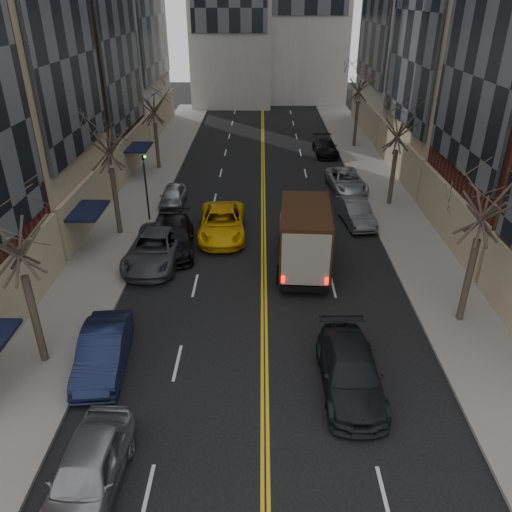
{
  "coord_description": "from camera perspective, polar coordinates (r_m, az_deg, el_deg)",
  "views": [
    {
      "loc": [
        -0.18,
        -7.67,
        13.11
      ],
      "look_at": [
        -0.39,
        13.06,
        2.2
      ],
      "focal_mm": 35.0,
      "sensor_mm": 36.0,
      "label": 1
    }
  ],
  "objects": [
    {
      "name": "tree_rt_mid",
      "position": [
        34.59,
        16.2,
        15.13
      ],
      "size": [
        3.2,
        3.2,
        8.32
      ],
      "color": "#382D23",
      "rests_on": "sidewalk_right"
    },
    {
      "name": "tree_lf_far",
      "position": [
        42.17,
        -11.77,
        17.54
      ],
      "size": [
        3.2,
        3.2,
        8.12
      ],
      "color": "#382D23",
      "rests_on": "sidewalk_left"
    },
    {
      "name": "tree_rt_far",
      "position": [
        48.93,
        11.86,
        19.73
      ],
      "size": [
        3.2,
        3.2,
        9.11
      ],
      "color": "#382D23",
      "rests_on": "sidewalk_right"
    },
    {
      "name": "parked_lf_d",
      "position": [
        28.88,
        -9.29,
        2.09
      ],
      "size": [
        2.84,
        5.6,
        1.56
      ],
      "primitive_type": "imported",
      "rotation": [
        0.0,
        0.0,
        0.13
      ],
      "color": "black",
      "rests_on": "ground"
    },
    {
      "name": "parked_lf_b",
      "position": [
        20.66,
        -17.06,
        -10.3
      ],
      "size": [
        2.09,
        4.91,
        1.58
      ],
      "primitive_type": "imported",
      "rotation": [
        0.0,
        0.0,
        0.09
      ],
      "color": "#101735",
      "rests_on": "ground"
    },
    {
      "name": "tree_lf_mid",
      "position": [
        29.7,
        -16.81,
        13.95
      ],
      "size": [
        3.2,
        3.2,
        8.91
      ],
      "color": "#382D23",
      "rests_on": "sidewalk_left"
    },
    {
      "name": "pedestrian",
      "position": [
        24.85,
        4.02,
        -1.92
      ],
      "size": [
        0.41,
        0.61,
        1.66
      ],
      "primitive_type": "imported",
      "rotation": [
        0.0,
        0.0,
        1.55
      ],
      "color": "black",
      "rests_on": "ground"
    },
    {
      "name": "sidewalk_left",
      "position": [
        38.08,
        -12.95,
        7.02
      ],
      "size": [
        4.0,
        66.0,
        0.15
      ],
      "primitive_type": "cube",
      "color": "slate",
      "rests_on": "ground"
    },
    {
      "name": "ups_truck",
      "position": [
        26.34,
        5.55,
        2.25
      ],
      "size": [
        3.02,
        6.76,
        3.63
      ],
      "rotation": [
        0.0,
        0.0,
        -0.06
      ],
      "color": "black",
      "rests_on": "ground"
    },
    {
      "name": "parked_rt_a",
      "position": [
        32.67,
        11.32,
        4.95
      ],
      "size": [
        2.15,
        4.68,
        1.49
      ],
      "primitive_type": "imported",
      "rotation": [
        0.0,
        0.0,
        0.13
      ],
      "color": "#4C4E54",
      "rests_on": "ground"
    },
    {
      "name": "parked_lf_a",
      "position": [
        16.52,
        -18.7,
        -22.37
      ],
      "size": [
        2.05,
        4.8,
        1.62
      ],
      "primitive_type": "imported",
      "rotation": [
        0.0,
        0.0,
        -0.03
      ],
      "color": "#929499",
      "rests_on": "ground"
    },
    {
      "name": "tree_rt_near",
      "position": [
        21.76,
        25.14,
        7.29
      ],
      "size": [
        3.2,
        3.2,
        8.71
      ],
      "color": "#382D23",
      "rests_on": "sidewalk_right"
    },
    {
      "name": "tree_lf_near",
      "position": [
        19.16,
        -26.26,
        3.77
      ],
      "size": [
        3.2,
        3.2,
        8.41
      ],
      "color": "#382D23",
      "rests_on": "sidewalk_left"
    },
    {
      "name": "taxi",
      "position": [
        30.35,
        -3.9,
        3.8
      ],
      "size": [
        2.95,
        6.0,
        1.64
      ],
      "primitive_type": "imported",
      "rotation": [
        0.0,
        0.0,
        0.04
      ],
      "color": "#E6AC09",
      "rests_on": "ground"
    },
    {
      "name": "observer_sedan",
      "position": [
        19.18,
        10.73,
        -12.88
      ],
      "size": [
        2.22,
        5.32,
        1.53
      ],
      "rotation": [
        0.0,
        0.0,
        0.01
      ],
      "color": "black",
      "rests_on": "ground"
    },
    {
      "name": "parked_rt_b",
      "position": [
        38.35,
        10.27,
        8.48
      ],
      "size": [
        2.87,
        5.48,
        1.47
      ],
      "primitive_type": "imported",
      "rotation": [
        0.0,
        0.0,
        0.08
      ],
      "color": "#A7AAAE",
      "rests_on": "ground"
    },
    {
      "name": "parked_rt_c",
      "position": [
        47.18,
        7.92,
        12.25
      ],
      "size": [
        2.15,
        4.93,
        1.41
      ],
      "primitive_type": "imported",
      "rotation": [
        0.0,
        0.0,
        0.04
      ],
      "color": "black",
      "rests_on": "ground"
    },
    {
      "name": "sidewalk_right",
      "position": [
        38.16,
        14.57,
        6.87
      ],
      "size": [
        4.0,
        66.0,
        0.15
      ],
      "primitive_type": "cube",
      "color": "slate",
      "rests_on": "ground"
    },
    {
      "name": "parked_lf_c",
      "position": [
        27.75,
        -11.47,
        0.87
      ],
      "size": [
        2.95,
        6.01,
        1.64
      ],
      "primitive_type": "imported",
      "rotation": [
        0.0,
        0.0,
        -0.04
      ],
      "color": "#43444A",
      "rests_on": "ground"
    },
    {
      "name": "parked_lf_e",
      "position": [
        35.35,
        -9.49,
        6.78
      ],
      "size": [
        1.63,
        4.0,
        1.36
      ],
      "primitive_type": "imported",
      "rotation": [
        0.0,
        0.0,
        0.01
      ],
      "color": "#97999E",
      "rests_on": "ground"
    },
    {
      "name": "traffic_signal",
      "position": [
        32.22,
        -12.53,
        8.46
      ],
      "size": [
        0.29,
        0.26,
        4.7
      ],
      "color": "black",
      "rests_on": "sidewalk_left"
    }
  ]
}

